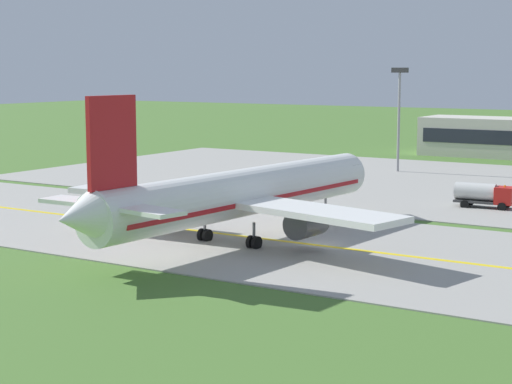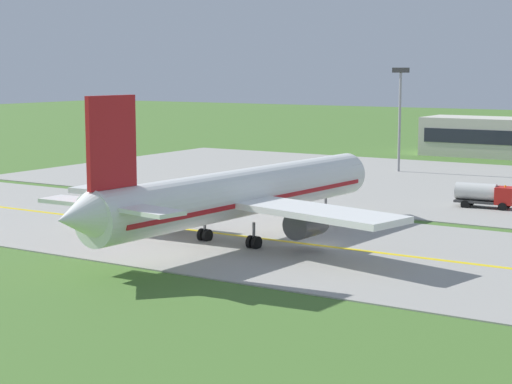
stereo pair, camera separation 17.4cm
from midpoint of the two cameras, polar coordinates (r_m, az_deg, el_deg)
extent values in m
plane|color=#47702D|center=(71.46, 4.24, -3.61)|extent=(500.00, 500.00, 0.00)
cube|color=#9E9B93|center=(71.45, 4.24, -3.57)|extent=(240.00, 28.00, 0.10)
cube|color=yellow|center=(71.44, 4.24, -3.53)|extent=(220.00, 0.60, 0.01)
cylinder|color=white|center=(72.67, -0.77, -0.03)|extent=(6.90, 34.22, 4.00)
cone|color=white|center=(87.67, 6.51, 1.32)|extent=(4.01, 2.92, 3.80)
cone|color=white|center=(59.28, -11.69, -1.67)|extent=(3.66, 3.48, 3.40)
cube|color=red|center=(72.74, -0.76, -0.42)|extent=(6.75, 31.51, 0.36)
cube|color=#1E232D|center=(85.71, 5.78, 1.64)|extent=(3.54, 2.09, 0.70)
cube|color=white|center=(76.58, -6.82, -0.05)|extent=(15.24, 5.60, 0.50)
cylinder|color=#47474C|center=(76.90, -4.69, -1.04)|extent=(2.58, 3.58, 2.30)
cylinder|color=black|center=(78.09, -3.92, -0.89)|extent=(2.11, 0.43, 2.10)
cube|color=white|center=(66.12, 3.91, -1.30)|extent=(15.69, 8.03, 0.50)
cylinder|color=#47474C|center=(69.08, 3.41, -2.07)|extent=(2.58, 3.58, 2.30)
cylinder|color=black|center=(70.40, 4.13, -1.88)|extent=(2.11, 0.43, 2.10)
cube|color=red|center=(60.96, -9.42, 3.26)|extent=(0.78, 4.42, 6.50)
cube|color=white|center=(63.68, -11.46, -0.63)|extent=(6.04, 2.51, 0.30)
cube|color=white|center=(59.10, -7.32, -1.20)|extent=(6.35, 3.49, 0.30)
cylinder|color=slate|center=(83.65, 4.68, -0.94)|extent=(0.24, 0.24, 1.65)
cylinder|color=black|center=(83.79, 4.67, -1.50)|extent=(0.44, 1.13, 1.10)
cylinder|color=slate|center=(73.20, -3.33, -2.23)|extent=(0.24, 0.24, 1.65)
cylinder|color=black|center=(73.53, -3.49, -2.84)|extent=(0.44, 1.13, 1.10)
cylinder|color=black|center=(73.18, -3.16, -2.89)|extent=(0.44, 1.13, 1.10)
cylinder|color=slate|center=(70.01, -0.07, -2.69)|extent=(0.24, 0.24, 1.65)
cylinder|color=black|center=(70.33, -0.25, -3.32)|extent=(0.44, 1.13, 1.10)
cylinder|color=black|center=(70.01, 0.11, -3.38)|extent=(0.44, 1.13, 1.10)
cube|color=red|center=(93.04, 16.15, -0.24)|extent=(1.93, 2.12, 1.80)
cylinder|color=silver|center=(93.65, 14.37, 0.04)|extent=(4.31, 2.08, 1.80)
cube|color=#383838|center=(93.80, 14.34, -0.59)|extent=(4.33, 2.38, 0.24)
cylinder|color=orange|center=(92.91, 16.18, 0.37)|extent=(0.20, 0.20, 0.18)
cylinder|color=black|center=(94.16, 16.25, -0.79)|extent=(0.92, 0.36, 0.90)
cylinder|color=black|center=(92.23, 16.00, -0.96)|extent=(0.92, 0.36, 0.90)
cylinder|color=black|center=(95.05, 14.00, -0.63)|extent=(0.92, 0.36, 0.90)
cylinder|color=black|center=(93.03, 13.68, -0.80)|extent=(0.92, 0.36, 0.90)
cube|color=silver|center=(104.44, 0.57, 0.96)|extent=(2.60, 2.52, 1.80)
cube|color=#1E232D|center=(105.16, 0.60, 1.19)|extent=(1.69, 0.95, 0.81)
cube|color=silver|center=(101.36, 0.44, 0.35)|extent=(3.98, 5.05, 0.40)
cylinder|color=orange|center=(104.32, 0.57, 1.51)|extent=(0.20, 0.20, 0.18)
cylinder|color=black|center=(104.65, 0.02, 0.40)|extent=(0.68, 0.94, 0.90)
cylinder|color=black|center=(104.51, 1.11, 0.39)|extent=(0.68, 0.94, 0.90)
cylinder|color=black|center=(100.58, -0.20, 0.09)|extent=(0.68, 0.94, 0.90)
cylinder|color=black|center=(100.43, 1.00, 0.07)|extent=(0.68, 0.94, 0.90)
cylinder|color=gray|center=(123.74, 9.49, 4.53)|extent=(0.36, 0.36, 14.00)
cube|color=#333333|center=(123.51, 9.57, 7.93)|extent=(2.40, 0.50, 0.70)
camera|label=1|loc=(0.09, -89.93, 0.01)|focal=60.64mm
camera|label=2|loc=(0.09, 90.07, -0.01)|focal=60.64mm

